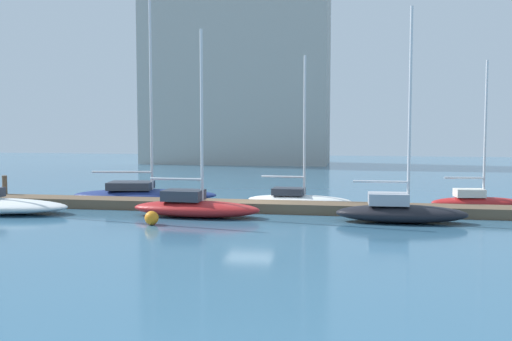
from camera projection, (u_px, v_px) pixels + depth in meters
ground_plane at (249, 211)px, 30.87m from camera, size 120.00×120.00×0.00m
dock_pier at (249, 206)px, 30.85m from camera, size 30.21×1.83×0.51m
dock_piling_near_end at (5, 189)px, 34.16m from camera, size 0.28×0.28×1.60m
sailboat_1 at (143, 192)px, 35.06m from camera, size 8.91×4.01×13.00m
sailboat_2 at (195, 206)px, 28.87m from camera, size 6.49×2.24×9.15m
sailboat_3 at (298, 198)px, 33.02m from camera, size 6.01×2.22×8.40m
sailboat_4 at (400, 210)px, 27.12m from camera, size 6.08×2.10×9.89m
sailboat_5 at (477, 200)px, 31.56m from camera, size 5.16×2.02×7.97m
mooring_buoy_orange at (152, 218)px, 26.50m from camera, size 0.64×0.64×0.64m
harbor_building_distant at (237, 73)px, 70.11m from camera, size 21.96×8.40×21.79m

